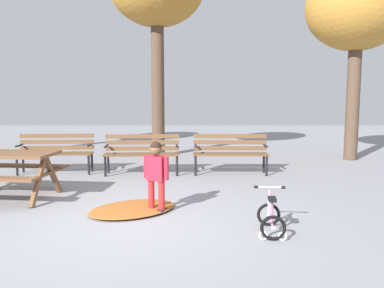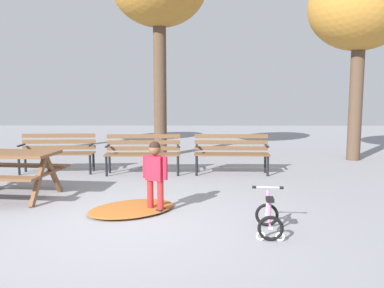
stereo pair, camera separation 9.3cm
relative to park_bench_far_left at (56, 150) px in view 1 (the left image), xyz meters
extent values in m
plane|color=gray|center=(2.07, -3.52, -0.51)|extent=(36.00, 36.00, 0.00)
cube|color=brown|center=(-0.10, -1.64, -0.06)|extent=(1.82, 0.42, 0.04)
cube|color=brown|center=(0.59, -2.51, -0.15)|extent=(0.12, 0.57, 0.76)
cube|color=brown|center=(0.64, -2.01, -0.15)|extent=(0.12, 0.57, 0.76)
cube|color=brown|center=(0.62, -2.26, -0.09)|extent=(0.19, 1.10, 0.04)
cube|color=brown|center=(-0.01, 0.09, -0.07)|extent=(1.60, 0.17, 0.03)
cube|color=brown|center=(0.00, -0.03, -0.07)|extent=(1.60, 0.17, 0.03)
cube|color=brown|center=(0.01, -0.15, -0.07)|extent=(1.60, 0.17, 0.03)
cube|color=brown|center=(0.02, -0.27, -0.07)|extent=(1.60, 0.17, 0.03)
cube|color=brown|center=(-0.01, 0.13, 0.03)|extent=(1.60, 0.15, 0.09)
cube|color=brown|center=(-0.01, 0.13, 0.16)|extent=(1.60, 0.15, 0.09)
cube|color=brown|center=(-0.01, 0.13, 0.30)|extent=(1.60, 0.15, 0.09)
cylinder|color=black|center=(0.76, -0.20, -0.29)|extent=(0.05, 0.05, 0.44)
cylinder|color=black|center=(0.74, 0.16, -0.29)|extent=(0.05, 0.05, 0.44)
cube|color=black|center=(0.75, -0.02, 0.11)|extent=(0.07, 0.40, 0.03)
cylinder|color=black|center=(-0.73, -0.30, -0.29)|extent=(0.05, 0.05, 0.44)
cylinder|color=black|center=(-0.76, 0.06, -0.29)|extent=(0.05, 0.05, 0.44)
cube|color=black|center=(-0.74, -0.12, 0.11)|extent=(0.07, 0.40, 0.03)
cube|color=brown|center=(1.90, -0.04, -0.07)|extent=(1.60, 0.13, 0.03)
cube|color=brown|center=(1.90, -0.16, -0.07)|extent=(1.60, 0.13, 0.03)
cube|color=brown|center=(1.91, -0.28, -0.07)|extent=(1.60, 0.13, 0.03)
cube|color=brown|center=(1.91, -0.40, -0.07)|extent=(1.60, 0.13, 0.03)
cube|color=brown|center=(1.90, 0.00, 0.03)|extent=(1.60, 0.11, 0.09)
cube|color=brown|center=(1.90, 0.00, 0.16)|extent=(1.60, 0.11, 0.09)
cube|color=brown|center=(1.90, 0.00, 0.30)|extent=(1.60, 0.11, 0.09)
cylinder|color=black|center=(2.66, -0.34, -0.29)|extent=(0.05, 0.05, 0.44)
cylinder|color=black|center=(2.65, 0.01, -0.29)|extent=(0.05, 0.05, 0.44)
cube|color=black|center=(2.65, -0.17, 0.11)|extent=(0.06, 0.40, 0.03)
cylinder|color=black|center=(1.16, -0.41, -0.29)|extent=(0.05, 0.05, 0.44)
cylinder|color=black|center=(1.15, -0.05, -0.29)|extent=(0.05, 0.05, 0.44)
cube|color=black|center=(1.16, -0.23, 0.11)|extent=(0.06, 0.40, 0.03)
cube|color=brown|center=(3.81, 0.01, -0.07)|extent=(1.60, 0.10, 0.03)
cube|color=brown|center=(3.81, -0.11, -0.07)|extent=(1.60, 0.10, 0.03)
cube|color=brown|center=(3.81, -0.23, -0.07)|extent=(1.60, 0.10, 0.03)
cube|color=brown|center=(3.80, -0.35, -0.07)|extent=(1.60, 0.10, 0.03)
cube|color=brown|center=(3.81, 0.05, 0.03)|extent=(1.60, 0.07, 0.09)
cube|color=brown|center=(3.81, 0.05, 0.16)|extent=(1.60, 0.07, 0.09)
cube|color=brown|center=(3.81, 0.05, 0.30)|extent=(1.60, 0.07, 0.09)
cylinder|color=black|center=(4.55, -0.34, -0.29)|extent=(0.05, 0.05, 0.44)
cylinder|color=black|center=(4.56, 0.02, -0.29)|extent=(0.05, 0.05, 0.44)
cube|color=black|center=(4.56, -0.16, 0.11)|extent=(0.05, 0.40, 0.03)
cylinder|color=black|center=(3.05, -0.32, -0.29)|extent=(0.05, 0.05, 0.44)
cylinder|color=black|center=(3.06, 0.04, -0.29)|extent=(0.05, 0.05, 0.44)
cube|color=black|center=(3.06, -0.14, 0.11)|extent=(0.05, 0.40, 0.03)
cylinder|color=red|center=(2.54, -3.01, -0.27)|extent=(0.09, 0.09, 0.47)
cube|color=black|center=(2.54, -3.01, -0.48)|extent=(0.14, 0.18, 0.06)
cylinder|color=red|center=(2.39, -2.94, -0.27)|extent=(0.09, 0.09, 0.47)
cube|color=black|center=(2.39, -2.94, -0.48)|extent=(0.14, 0.18, 0.06)
cube|color=#B71E33|center=(2.47, -2.97, 0.14)|extent=(0.28, 0.23, 0.35)
sphere|color=brown|center=(2.47, -2.97, 0.41)|extent=(0.17, 0.17, 0.17)
sphere|color=black|center=(2.47, -2.97, 0.44)|extent=(0.17, 0.17, 0.17)
cylinder|color=#B71E33|center=(2.62, -3.04, 0.15)|extent=(0.07, 0.07, 0.33)
cylinder|color=#B71E33|center=(2.32, -2.91, 0.15)|extent=(0.07, 0.07, 0.33)
torus|color=black|center=(3.97, -3.57, -0.36)|extent=(0.30, 0.07, 0.30)
cylinder|color=silver|center=(3.97, -3.57, -0.36)|extent=(0.05, 0.04, 0.04)
torus|color=black|center=(3.92, -4.08, -0.36)|extent=(0.30, 0.07, 0.30)
cylinder|color=silver|center=(3.92, -4.08, -0.36)|extent=(0.05, 0.04, 0.04)
torus|color=white|center=(3.81, -4.07, -0.46)|extent=(0.11, 0.03, 0.11)
torus|color=white|center=(4.03, -4.09, -0.46)|extent=(0.11, 0.03, 0.11)
cylinder|color=pink|center=(3.95, -3.75, -0.19)|extent=(0.06, 0.31, 0.32)
cylinder|color=pink|center=(3.93, -3.90, -0.21)|extent=(0.04, 0.08, 0.27)
cylinder|color=pink|center=(3.93, -3.98, -0.35)|extent=(0.05, 0.20, 0.05)
cylinder|color=silver|center=(3.96, -3.59, -0.20)|extent=(0.04, 0.07, 0.32)
cylinder|color=pink|center=(3.95, -3.76, -0.09)|extent=(0.06, 0.32, 0.05)
cube|color=black|center=(3.93, -3.92, -0.06)|extent=(0.11, 0.18, 0.04)
cylinder|color=silver|center=(3.96, -3.61, 0.01)|extent=(0.34, 0.06, 0.02)
cylinder|color=black|center=(3.79, -3.59, 0.01)|extent=(0.05, 0.04, 0.04)
cylinder|color=black|center=(4.13, -3.62, 0.01)|extent=(0.05, 0.04, 0.04)
ellipsoid|color=#9E5623|center=(2.11, -2.90, -0.48)|extent=(1.60, 1.51, 0.07)
cylinder|color=brown|center=(2.04, 2.43, 1.36)|extent=(0.35, 0.35, 3.74)
cylinder|color=brown|center=(7.20, 1.85, 1.01)|extent=(0.34, 0.34, 3.04)
ellipsoid|color=#B27A2D|center=(7.20, 1.85, 3.43)|extent=(2.60, 2.60, 2.20)
camera|label=1|loc=(2.98, -8.44, 1.14)|focal=36.48mm
camera|label=2|loc=(3.07, -8.44, 1.14)|focal=36.48mm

